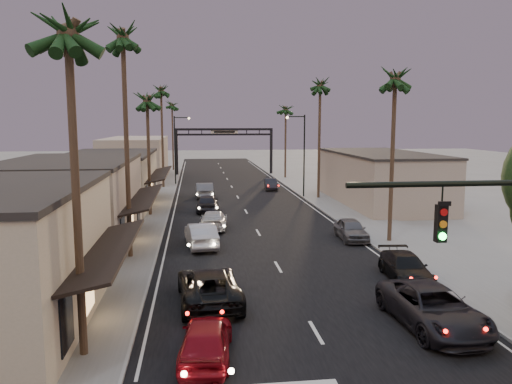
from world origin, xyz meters
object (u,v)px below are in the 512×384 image
object	(u,v)px
streetlight_right	(302,149)
palm_rc	(286,106)
oncoming_red	(206,339)
palm_ra	(396,72)
arch	(224,139)
oncoming_pickup	(209,286)
palm_ld	(161,87)
palm_la	(67,20)
palm_rb	(320,82)
streetlight_left	(177,144)
palm_far	(172,103)
curbside_near	(433,308)
curbside_black	(406,267)
oncoming_silver	(201,235)
palm_lc	(147,95)
palm_lb	(122,31)

from	to	relation	value
streetlight_right	palm_rc	bearing A→B (deg)	84.95
oncoming_red	palm_ra	bearing A→B (deg)	-123.53
arch	oncoming_pickup	world-z (taller)	arch
arch	palm_ld	bearing A→B (deg)	-119.83
streetlight_right	palm_la	distance (m)	39.68
palm_ld	palm_rb	distance (m)	20.42
palm_ra	oncoming_pickup	world-z (taller)	palm_ra
streetlight_left	palm_rc	xyz separation A→B (m)	(15.52, 6.00, 5.14)
palm_far	curbside_near	world-z (taller)	palm_far
palm_ld	curbside_black	world-z (taller)	palm_ld
palm_ld	oncoming_red	bearing A→B (deg)	-84.78
streetlight_left	palm_la	xyz separation A→B (m)	(-1.68, -49.00, 6.11)
palm_la	palm_ra	world-z (taller)	same
palm_ra	oncoming_red	size ratio (longest dim) A/B	3.05
palm_ld	palm_far	size ratio (longest dim) A/B	1.08
palm_rc	oncoming_silver	world-z (taller)	palm_rc
palm_ld	palm_rb	size ratio (longest dim) A/B	1.00
palm_ra	curbside_black	distance (m)	13.72
oncoming_red	oncoming_silver	bearing A→B (deg)	-84.22
palm_lc	palm_ra	bearing A→B (deg)	-34.90
palm_ra	palm_rc	bearing A→B (deg)	90.00
streetlight_left	palm_ld	xyz separation A→B (m)	(-1.68, -3.00, 7.09)
palm_la	oncoming_silver	world-z (taller)	palm_la
oncoming_silver	oncoming_red	bearing A→B (deg)	82.90
palm_lc	palm_far	distance (m)	42.01
arch	curbside_black	distance (m)	54.74
oncoming_red	palm_rb	bearing A→B (deg)	-104.00
palm_ra	oncoming_silver	world-z (taller)	palm_ra
arch	streetlight_right	world-z (taller)	streetlight_right
palm_lb	curbside_black	bearing A→B (deg)	-22.63
palm_lb	oncoming_pickup	xyz separation A→B (m)	(4.52, -8.23, -12.58)
palm_ld	curbside_black	bearing A→B (deg)	-69.30
palm_ra	curbside_black	bearing A→B (deg)	-106.37
palm_ld	palm_lc	bearing A→B (deg)	-90.00
curbside_black	palm_rb	bearing A→B (deg)	90.03
palm_lb	palm_lc	world-z (taller)	palm_lb
streetlight_right	palm_ra	distance (m)	21.94
palm_la	palm_ra	distance (m)	22.82
palm_lc	palm_rc	xyz separation A→B (m)	(17.20, 28.00, 0.00)
palm_ra	oncoming_silver	xyz separation A→B (m)	(-12.90, 0.27, -10.64)
streetlight_left	palm_rc	distance (m)	17.42
palm_ra	palm_lb	bearing A→B (deg)	-173.37
streetlight_right	oncoming_red	bearing A→B (deg)	-107.03
curbside_near	streetlight_left	bearing A→B (deg)	101.18
palm_lc	curbside_near	bearing A→B (deg)	-62.84
palm_lc	curbside_black	size ratio (longest dim) A/B	2.57
palm_ld	oncoming_silver	size ratio (longest dim) A/B	2.90
arch	curbside_black	bearing A→B (deg)	-83.47
curbside_near	palm_rb	bearing A→B (deg)	81.09
streetlight_right	oncoming_silver	bearing A→B (deg)	-118.42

